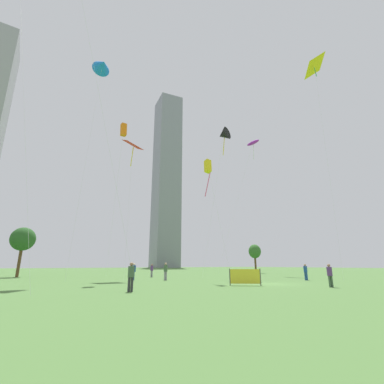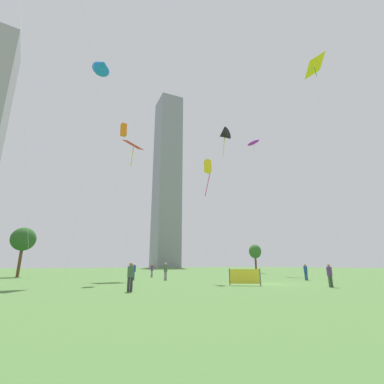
% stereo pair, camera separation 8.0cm
% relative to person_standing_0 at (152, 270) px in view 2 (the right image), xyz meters
% --- Properties ---
extents(ground, '(280.00, 280.00, 0.00)m').
position_rel_person_standing_0_xyz_m(ground, '(3.00, -18.16, -1.02)').
color(ground, '#4C7538').
extents(person_standing_0, '(0.39, 0.39, 1.76)m').
position_rel_person_standing_0_xyz_m(person_standing_0, '(0.00, 0.00, 0.00)').
color(person_standing_0, gray).
rests_on(person_standing_0, ground).
extents(person_standing_1, '(0.38, 0.38, 1.72)m').
position_rel_person_standing_0_xyz_m(person_standing_1, '(3.84, -23.26, -0.02)').
color(person_standing_1, '#3F593F').
rests_on(person_standing_1, ground).
extents(person_standing_2, '(0.42, 0.42, 1.88)m').
position_rel_person_standing_0_xyz_m(person_standing_2, '(-1.98, -7.60, 0.07)').
color(person_standing_2, gray).
rests_on(person_standing_2, ground).
extents(person_standing_3, '(0.40, 0.40, 1.82)m').
position_rel_person_standing_0_xyz_m(person_standing_3, '(-10.17, -17.94, 0.03)').
color(person_standing_3, '#2D2D33').
rests_on(person_standing_3, ground).
extents(person_standing_4, '(0.41, 0.41, 1.82)m').
position_rel_person_standing_0_xyz_m(person_standing_4, '(-4.88, -5.50, 0.04)').
color(person_standing_4, '#1E478C').
rests_on(person_standing_4, ground).
extents(person_standing_5, '(0.39, 0.39, 1.74)m').
position_rel_person_standing_0_xyz_m(person_standing_5, '(10.85, -16.55, -0.01)').
color(person_standing_5, '#1E478C').
rests_on(person_standing_5, ground).
extents(kite_flying_1, '(2.20, 1.98, 13.64)m').
position_rel_person_standing_0_xyz_m(kite_flying_1, '(0.87, -11.97, 11.62)').
color(kite_flying_1, silver).
rests_on(kite_flying_1, ground).
extents(kite_flying_2, '(2.42, 11.90, 26.13)m').
position_rel_person_standing_0_xyz_m(kite_flying_2, '(21.08, -0.97, 24.52)').
color(kite_flying_2, silver).
rests_on(kite_flying_2, ground).
extents(kite_flying_3, '(3.10, 11.90, 18.96)m').
position_rel_person_standing_0_xyz_m(kite_flying_3, '(-7.11, -5.01, 17.09)').
color(kite_flying_3, silver).
rests_on(kite_flying_3, ground).
extents(kite_flying_4, '(3.41, 5.86, 19.24)m').
position_rel_person_standing_0_xyz_m(kite_flying_4, '(-4.30, -1.12, 17.25)').
color(kite_flying_4, silver).
rests_on(kite_flying_4, ground).
extents(kite_flying_6, '(4.29, 2.80, 31.33)m').
position_rel_person_standing_0_xyz_m(kite_flying_6, '(16.83, -17.71, 29.15)').
color(kite_flying_6, silver).
rests_on(kite_flying_6, ground).
extents(kite_flying_7, '(3.41, 4.31, 30.63)m').
position_rel_person_standing_0_xyz_m(kite_flying_7, '(-9.64, -1.17, 28.36)').
color(kite_flying_7, silver).
rests_on(kite_flying_7, ground).
extents(kite_flying_8, '(3.57, 3.97, 22.54)m').
position_rel_person_standing_0_xyz_m(kite_flying_8, '(8.42, -6.37, 20.38)').
color(kite_flying_8, silver).
rests_on(kite_flying_8, ground).
extents(park_tree_0, '(3.30, 3.30, 6.87)m').
position_rel_person_standing_0_xyz_m(park_tree_0, '(-15.44, 10.50, 4.15)').
color(park_tree_0, brown).
rests_on(park_tree_0, ground).
extents(park_tree_2, '(2.48, 2.48, 5.69)m').
position_rel_person_standing_0_xyz_m(park_tree_2, '(25.01, 3.98, 3.21)').
color(park_tree_2, brown).
rests_on(park_tree_2, ground).
extents(distant_highrise_1, '(16.64, 18.71, 108.71)m').
position_rel_person_standing_0_xyz_m(distant_highrise_1, '(58.78, 105.29, 53.34)').
color(distant_highrise_1, gray).
rests_on(distant_highrise_1, ground).
extents(event_banner, '(2.02, 1.67, 1.36)m').
position_rel_person_standing_0_xyz_m(event_banner, '(-0.33, -18.33, -0.30)').
color(event_banner, '#4C4C4C').
rests_on(event_banner, ground).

